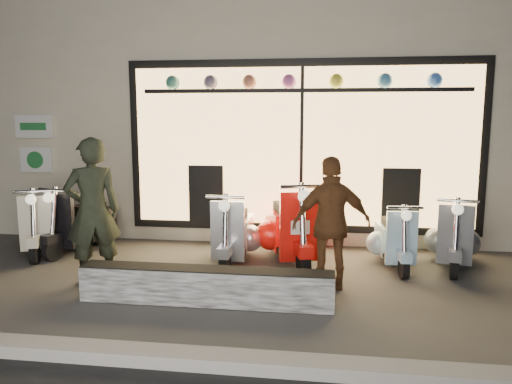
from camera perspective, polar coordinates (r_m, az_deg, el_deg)
ground at (r=6.18m, az=-3.41°, el=-10.46°), size 40.00×40.00×0.00m
kerb at (r=4.37m, az=-8.83°, el=-18.24°), size 40.00×0.25×0.12m
shop_building at (r=10.77m, az=1.78°, el=9.16°), size 10.20×6.23×4.20m
graffiti_barrier at (r=5.54m, az=-5.74°, el=-10.64°), size 2.77×0.28×0.40m
scooter_silver at (r=7.04m, az=-2.45°, el=-4.68°), size 0.44×1.37×0.99m
scooter_red at (r=7.04m, az=3.77°, el=-4.20°), size 0.81×1.59×1.14m
scooter_black at (r=8.07m, az=-18.80°, el=-3.43°), size 0.66×1.38×0.98m
scooter_cream at (r=8.18m, az=-23.12°, el=-3.51°), size 0.76×1.36×0.98m
scooter_blue at (r=7.13m, az=15.41°, el=-5.20°), size 0.46×1.23×0.88m
scooter_grey at (r=7.38m, az=21.58°, el=-4.75°), size 0.61×1.36×0.97m
man at (r=6.33m, az=-18.17°, el=-2.08°), size 0.78×0.71×1.78m
woman at (r=5.89m, az=8.64°, el=-3.59°), size 0.98×0.57×1.57m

